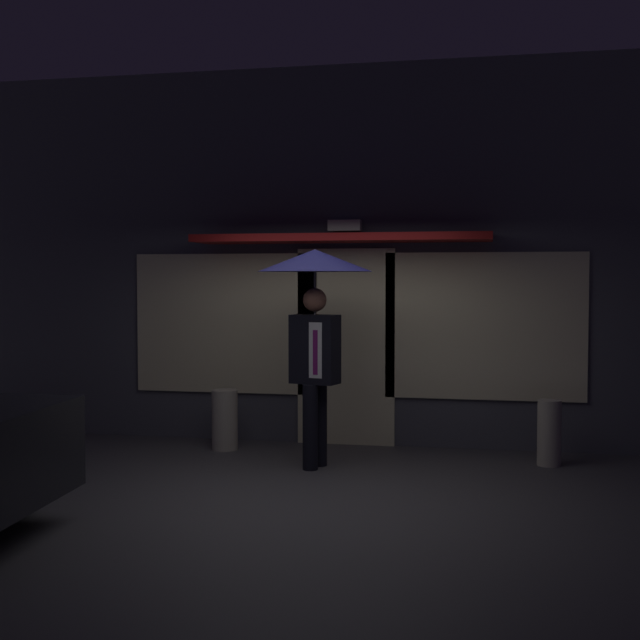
{
  "coord_description": "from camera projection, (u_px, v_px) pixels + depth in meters",
  "views": [
    {
      "loc": [
        1.58,
        -7.02,
        1.86
      ],
      "look_at": [
        -0.05,
        0.97,
        1.46
      ],
      "focal_mm": 46.95,
      "sensor_mm": 36.0,
      "label": 1
    }
  ],
  "objects": [
    {
      "name": "ground_plane",
      "position": [
        304.0,
        493.0,
        7.28
      ],
      "size": [
        18.0,
        18.0,
        0.0
      ],
      "primitive_type": "plane",
      "color": "#423F44"
    },
    {
      "name": "building_facade",
      "position": [
        349.0,
        258.0,
        9.47
      ],
      "size": [
        10.36,
        1.0,
        4.24
      ],
      "color": "#4C4C56",
      "rests_on": "ground"
    },
    {
      "name": "person_with_umbrella",
      "position": [
        315.0,
        294.0,
        8.17
      ],
      "size": [
        1.12,
        1.12,
        2.15
      ],
      "rotation": [
        0.0,
        0.0,
        -0.27
      ],
      "color": "black",
      "rests_on": "ground"
    },
    {
      "name": "sidewalk_bollard",
      "position": [
        225.0,
        420.0,
        9.11
      ],
      "size": [
        0.28,
        0.28,
        0.66
      ],
      "primitive_type": "cylinder",
      "color": "#B2A899",
      "rests_on": "ground"
    },
    {
      "name": "sidewalk_bollard_2",
      "position": [
        549.0,
        433.0,
        8.33
      ],
      "size": [
        0.23,
        0.23,
        0.66
      ],
      "primitive_type": "cylinder",
      "color": "#B2A899",
      "rests_on": "ground"
    }
  ]
}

